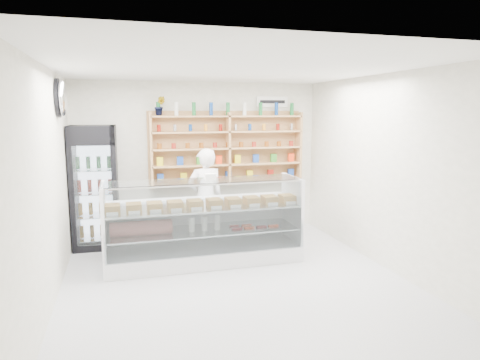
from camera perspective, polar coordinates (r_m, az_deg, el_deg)
name	(u,v)px	position (r m, az deg, el deg)	size (l,w,h in m)	color
room	(235,179)	(5.55, -0.63, 0.17)	(5.00, 5.00, 5.00)	#BBBCC1
display_counter	(204,239)	(6.56, -4.84, -7.88)	(2.91, 0.87, 1.27)	white
shop_worker	(205,198)	(7.20, -4.63, -2.39)	(0.61, 0.40, 1.67)	silver
drinks_cooler	(95,187)	(7.53, -18.76, -0.85)	(0.76, 0.74, 2.04)	black
wall_shelving	(228,148)	(7.90, -1.59, 4.23)	(2.84, 0.28, 1.33)	tan
potted_plant	(160,106)	(7.66, -10.65, 9.68)	(0.18, 0.15, 0.33)	#1E6626
security_mirror	(62,98)	(6.53, -22.64, 10.06)	(0.15, 0.50, 0.50)	silver
wall_sign	(272,102)	(8.26, 4.31, 10.36)	(0.62, 0.03, 0.20)	white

